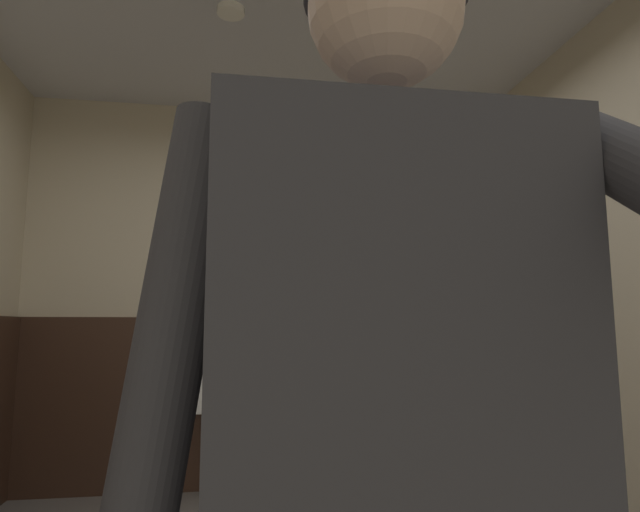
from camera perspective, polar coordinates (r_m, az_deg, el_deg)
wall_back at (r=3.90m, az=-6.06°, el=-3.75°), size 3.84×0.12×2.68m
wainscot_band_back at (r=3.85m, az=-6.16°, el=-15.12°), size 3.24×0.03×1.15m
downlight_far at (r=3.01m, az=-9.49°, el=24.35°), size 0.14×0.14×0.03m
urinal_left at (r=3.68m, az=-10.33°, el=-12.21°), size 0.40×0.34×1.24m
urinal_middle at (r=3.74m, az=1.50°, el=-12.25°), size 0.40×0.34×1.24m
privacy_divider_panel at (r=3.61m, az=-4.24°, el=-9.64°), size 0.04×0.40×0.90m
person at (r=0.72m, az=8.07°, el=-16.06°), size 0.69×0.60×1.64m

